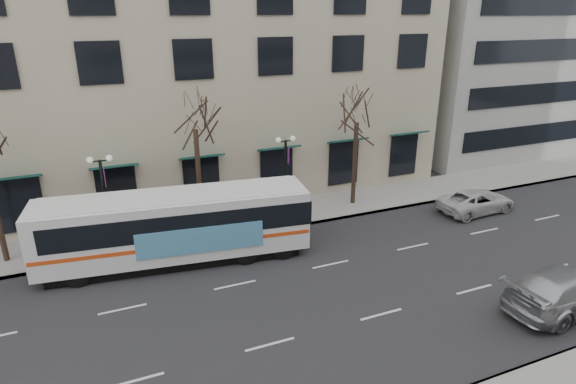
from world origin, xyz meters
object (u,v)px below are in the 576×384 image
tree_far_right (357,107)px  silver_car (568,289)px  city_bus (177,225)px  white_pickup (476,201)px  lamp_post_left (105,198)px  lamp_post_right (286,174)px  tree_far_mid (194,112)px

tree_far_right → silver_car: size_ratio=1.30×
city_bus → white_pickup: city_bus is taller
tree_far_right → lamp_post_left: bearing=-177.7°
lamp_post_left → lamp_post_right: size_ratio=1.00×
lamp_post_left → silver_car: bearing=-36.7°
lamp_post_right → city_bus: lamp_post_right is taller
lamp_post_right → silver_car: bearing=-60.0°
lamp_post_right → lamp_post_left: bearing=180.0°
tree_far_right → city_bus: bearing=-165.3°
city_bus → white_pickup: (18.49, -0.87, -1.25)m
tree_far_mid → lamp_post_left: bearing=-173.1°
tree_far_mid → tree_far_right: bearing=-0.0°
white_pickup → tree_far_right: bearing=56.1°
city_bus → silver_car: 17.94m
tree_far_mid → silver_car: tree_far_mid is taller
white_pickup → silver_car: bearing=154.7°
tree_far_right → city_bus: 13.08m
tree_far_right → city_bus: size_ratio=0.60×
tree_far_right → lamp_post_right: (-4.99, -0.60, -3.48)m
city_bus → white_pickup: bearing=4.4°
silver_car → white_pickup: (4.02, 9.68, -0.19)m
lamp_post_left → lamp_post_right: bearing=0.0°
tree_far_mid → white_pickup: bearing=-13.5°
lamp_post_left → city_bus: size_ratio=0.39×
tree_far_mid → city_bus: 6.15m
city_bus → lamp_post_right: bearing=27.3°
tree_far_mid → tree_far_right: (10.00, -0.00, -0.48)m
lamp_post_left → city_bus: 4.12m
tree_far_mid → lamp_post_right: (5.01, -0.60, -3.96)m
lamp_post_left → silver_car: (17.57, -13.08, -2.04)m
lamp_post_left → silver_car: size_ratio=0.84×
tree_far_right → silver_car: bearing=-79.3°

